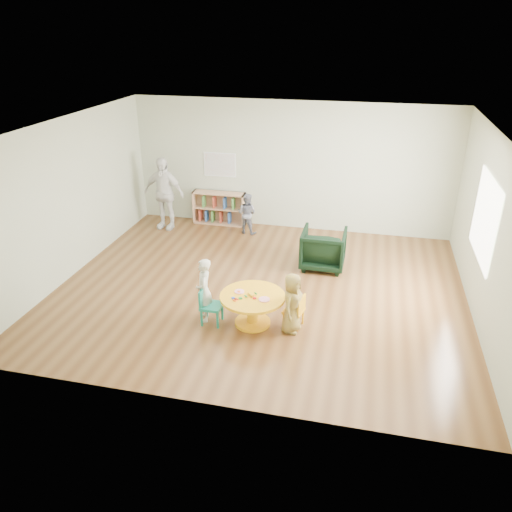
% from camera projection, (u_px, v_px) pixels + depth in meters
% --- Properties ---
extents(room, '(7.10, 7.00, 2.80)m').
position_uv_depth(room, '(261.00, 185.00, 7.97)').
color(room, brown).
rests_on(room, ground).
extents(activity_table, '(1.00, 1.00, 0.54)m').
position_uv_depth(activity_table, '(253.00, 304.00, 7.62)').
color(activity_table, '#F9B015').
rests_on(activity_table, ground).
extents(kid_chair_left, '(0.32, 0.32, 0.60)m').
position_uv_depth(kid_chair_left, '(209.00, 304.00, 7.67)').
color(kid_chair_left, '#178069').
rests_on(kid_chair_left, ground).
extents(kid_chair_right, '(0.34, 0.34, 0.53)m').
position_uv_depth(kid_chair_right, '(296.00, 310.00, 7.58)').
color(kid_chair_right, '#F9B015').
rests_on(kid_chair_right, ground).
extents(bookshelf, '(1.20, 0.30, 0.75)m').
position_uv_depth(bookshelf, '(219.00, 208.00, 11.47)').
color(bookshelf, tan).
rests_on(bookshelf, ground).
extents(alphabet_poster, '(0.74, 0.01, 0.54)m').
position_uv_depth(alphabet_poster, '(220.00, 165.00, 11.16)').
color(alphabet_poster, white).
rests_on(alphabet_poster, ground).
extents(armchair, '(0.81, 0.84, 0.75)m').
position_uv_depth(armchair, '(323.00, 249.00, 9.40)').
color(armchair, black).
rests_on(armchair, ground).
extents(child_left, '(0.35, 0.43, 1.03)m').
position_uv_depth(child_left, '(204.00, 290.00, 7.67)').
color(child_left, silver).
rests_on(child_left, ground).
extents(child_right, '(0.39, 0.51, 0.95)m').
position_uv_depth(child_right, '(292.00, 303.00, 7.40)').
color(child_right, yellow).
rests_on(child_right, ground).
extents(toddler, '(0.50, 0.43, 0.91)m').
position_uv_depth(toddler, '(247.00, 213.00, 10.90)').
color(toddler, '#161E39').
rests_on(toddler, ground).
extents(adult_caretaker, '(0.99, 0.49, 1.62)m').
position_uv_depth(adult_caretaker, '(164.00, 193.00, 11.03)').
color(adult_caretaker, white).
rests_on(adult_caretaker, ground).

